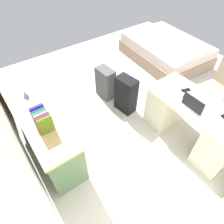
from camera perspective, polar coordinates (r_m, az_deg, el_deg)
ground_plane at (r=3.81m, az=9.26°, el=3.47°), size 5.56×5.56×0.00m
desk at (r=3.10m, az=22.45°, el=-2.73°), size 1.45×0.68×0.73m
office_chair at (r=3.75m, az=28.46°, el=5.34°), size 0.52×0.52×0.94m
credenza at (r=2.97m, az=-19.86°, el=-4.46°), size 1.80×0.48×0.75m
bed at (r=5.01m, az=15.50°, el=17.16°), size 2.01×1.55×0.58m
suitcase_black at (r=3.38m, az=4.11°, el=5.10°), size 0.39×0.27×0.67m
suitcase_spare_grey at (r=3.68m, az=-1.94°, el=8.52°), size 0.37×0.24×0.60m
laptop at (r=2.77m, az=23.19°, el=1.91°), size 0.31×0.23×0.21m
computer_mouse at (r=2.91m, az=19.60°, el=4.71°), size 0.06×0.10×0.03m
cell_phone_by_mouse at (r=3.04m, az=20.97°, el=6.07°), size 0.11×0.15×0.01m
book_row at (r=2.40m, az=-19.89°, el=-2.02°), size 0.28×0.17×0.24m
figurine_small at (r=2.92m, az=-24.16°, el=4.77°), size 0.08×0.08×0.11m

